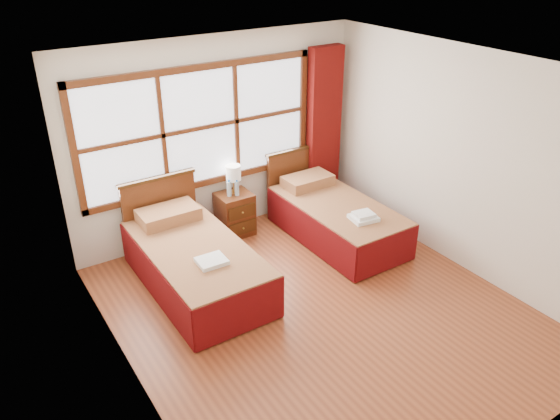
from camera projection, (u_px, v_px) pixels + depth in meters
floor at (320, 311)px, 5.92m from camera, size 4.50×4.50×0.00m
ceiling at (330, 70)px, 4.72m from camera, size 4.50×4.50×0.00m
wall_back at (218, 138)px, 6.99m from camera, size 4.00×0.00×4.00m
wall_left at (124, 266)px, 4.35m from camera, size 0.00×4.50×4.50m
wall_right at (462, 162)px, 6.29m from camera, size 0.00×4.50×4.50m
window at (200, 128)px, 6.75m from camera, size 3.16×0.06×1.56m
curtain at (324, 129)px, 7.73m from camera, size 0.50×0.16×2.30m
bed_left at (194, 262)px, 6.22m from camera, size 1.05×2.07×1.02m
bed_right at (334, 217)px, 7.22m from camera, size 0.99×2.01×0.96m
nightstand at (235, 214)px, 7.30m from camera, size 0.44×0.44×0.59m
towels_left at (212, 261)px, 5.76m from camera, size 0.31×0.27×0.05m
towels_right at (364, 217)px, 6.68m from camera, size 0.35×0.32×0.09m
lamp at (233, 174)px, 7.09m from camera, size 0.20×0.20×0.38m
bottle_near at (229, 189)px, 7.07m from camera, size 0.06×0.06×0.23m
bottle_far at (237, 188)px, 7.09m from camera, size 0.06×0.06×0.22m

